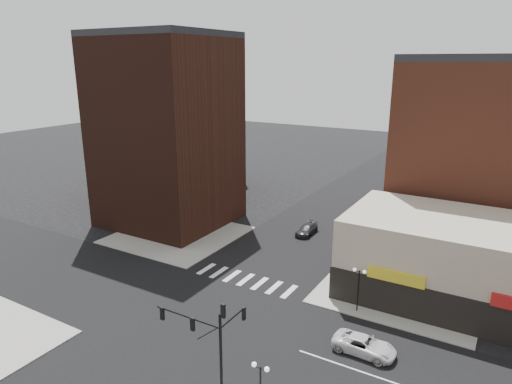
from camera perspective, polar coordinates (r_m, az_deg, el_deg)
The scene contains 14 objects.
ground at distance 42.80m, azimuth -7.18°, elevation -15.17°, with size 240.00×240.00×0.00m, color black.
road_ew at distance 42.80m, azimuth -7.18°, elevation -15.16°, with size 200.00×14.00×0.02m, color black.
road_ns at distance 42.80m, azimuth -7.18°, elevation -15.16°, with size 14.00×200.00×0.02m, color black.
sidewalk_nw at distance 61.18m, azimuth -9.75°, elevation -5.29°, with size 15.00×15.00×0.12m, color gray.
sidewalk_ne at distance 49.18m, azimuth 17.73°, elevation -11.39°, with size 15.00×15.00×0.12m, color gray.
building_nw at distance 63.77m, azimuth -11.09°, elevation 7.11°, with size 16.00×15.00×25.00m, color #331810.
building_nw_low at distance 84.81m, azimuth -10.59°, elevation 4.86°, with size 20.00×18.00×12.00m, color #331810.
building_ne_midrise at distance 59.34m, azimuth 26.22°, elevation 3.62°, with size 18.00×15.00×22.00m, color brown.
building_ne_row at distance 47.58m, azimuth 25.92°, elevation -8.94°, with size 24.20×12.20×8.00m.
traffic_signal at distance 31.17m, azimuth -5.57°, elevation -17.41°, with size 5.59×3.09×7.77m.
street_lamp_se_a at distance 30.36m, azimuth 0.55°, elevation -22.26°, with size 1.22×0.32×4.16m.
street_lamp_ne at distance 42.61m, azimuth 12.74°, elevation -10.57°, with size 1.22×0.32×4.16m.
white_suv at distance 38.61m, azimuth 13.38°, elevation -18.13°, with size 2.28×4.95×1.37m, color silver.
dark_sedan_north at distance 60.80m, azimuth 6.36°, elevation -4.69°, with size 1.84×4.52×1.31m, color black.
Camera 1 is at (22.82, -28.66, 22.13)m, focal length 32.00 mm.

